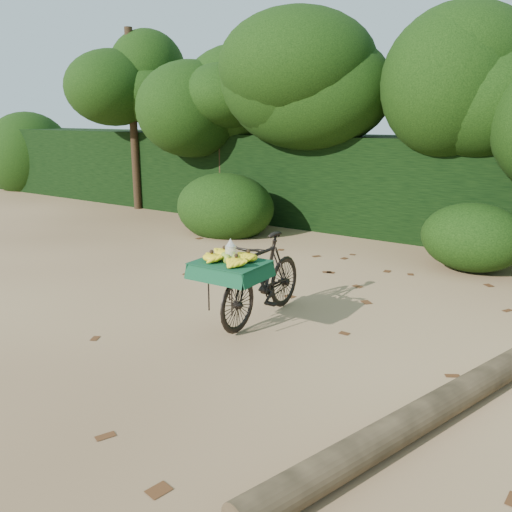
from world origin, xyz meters
The scene contains 7 objects.
ground centered at (0.00, 0.00, 0.00)m, with size 80.00×80.00×0.00m, color tan.
vendor_bicycle centered at (0.10, 0.99, 0.48)m, with size 0.70×1.68×0.95m.
fallen_log centered at (2.25, -0.23, 0.11)m, with size 0.23×0.23×3.18m, color brown.
hedge_backdrop centered at (0.00, 6.30, 0.90)m, with size 26.00×1.80×1.80m, color black.
tree_row centered at (-0.65, 5.50, 2.00)m, with size 14.50×2.00×4.00m, color black, non-canonical shape.
bush_clumps centered at (0.50, 4.30, 0.45)m, with size 8.80×1.70×0.90m, color black, non-canonical shape.
leaf_litter centered at (0.00, 0.65, 0.01)m, with size 7.00×7.30×0.01m, color #512C15, non-canonical shape.
Camera 1 is at (3.28, -3.65, 2.19)m, focal length 38.00 mm.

